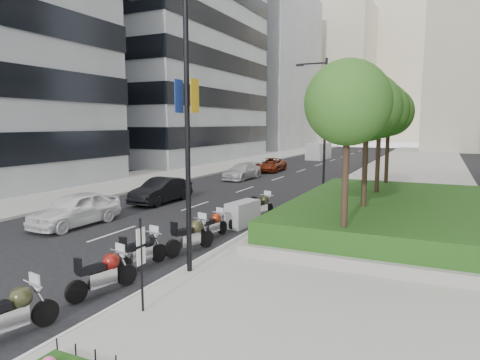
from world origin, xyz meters
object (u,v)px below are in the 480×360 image
Objects in this scene: motorcycle_2 at (142,250)px; car_c at (242,171)px; motorcycle_4 at (213,225)px; motorcycle_0 at (11,313)px; lamp_post_1 at (323,119)px; car_d at (271,165)px; parking_sign at (141,260)px; motorcycle_3 at (191,235)px; lamp_post_2 at (366,121)px; motorcycle_5 at (243,214)px; delivery_van at (318,152)px; lamp_post_0 at (183,114)px; car_b at (161,191)px; motorcycle_1 at (104,273)px; motorcycle_6 at (262,206)px; car_a at (75,209)px.

car_c is at bearing 25.71° from motorcycle_2.
motorcycle_0 is at bearing -173.33° from motorcycle_4.
lamp_post_1 reaches higher than car_c.
parking_sign is at bearing -78.50° from car_d.
motorcycle_3 reaches higher than motorcycle_4.
lamp_post_2 is 28.75m from motorcycle_5.
lamp_post_1 is at bearing 91.88° from parking_sign.
car_c is 0.87× the size of delivery_van.
car_c reaches higher than motorcycle_5.
car_d is at bearing 124.56° from lamp_post_1.
lamp_post_0 reaches higher than car_d.
car_b is at bearing 72.29° from motorcycle_5.
motorcycle_1 is at bearing -81.45° from car_d.
lamp_post_2 is 3.93× the size of motorcycle_0.
motorcycle_1 is (-1.25, -2.27, -4.46)m from lamp_post_0.
motorcycle_4 is at bearing -96.04° from lamp_post_1.
motorcycle_6 is at bearing 1.09° from motorcycle_4.
motorcycle_3 is 43.94m from delivery_van.
lamp_post_1 is at bearing 0.93° from motorcycle_6.
lamp_post_1 is 15.53m from motorcycle_3.
parking_sign is 33.15m from car_d.
parking_sign is 5.51m from motorcycle_3.
parking_sign is 11.90m from motorcycle_6.
lamp_post_1 is 22.63m from motorcycle_0.
motorcycle_1 is (-1.25, -37.27, -4.46)m from lamp_post_2.
lamp_post_1 is 4.05× the size of motorcycle_1.
delivery_van is at bearing 17.94° from motorcycle_6.
motorcycle_1 is at bearing 10.66° from motorcycle_0.
motorcycle_2 is at bearing -177.05° from motorcycle_6.
motorcycle_1 is 25.44m from car_c.
lamp_post_1 is 3.93× the size of motorcycle_0.
car_a is (-7.30, -5.32, 0.19)m from motorcycle_6.
lamp_post_2 reaches higher than motorcycle_0.
lamp_post_0 is 17.00m from lamp_post_1.
lamp_post_1 is 1.95× the size of car_a.
motorcycle_4 is (-0.23, 2.14, -0.09)m from motorcycle_3.
motorcycle_5 is 39.54m from delivery_van.
motorcycle_4 is 0.42× the size of car_d.
car_a is (-7.13, 1.28, 0.15)m from motorcycle_3.
lamp_post_0 reaches higher than car_b.
motorcycle_0 is at bearing -103.94° from lamp_post_0.
motorcycle_5 is (-1.04, -10.38, -4.48)m from lamp_post_1.
car_d is (-7.18, 22.31, 0.08)m from motorcycle_5.
motorcycle_3 is at bearing -3.97° from motorcycle_2.
motorcycle_3 reaches higher than motorcycle_0.
lamp_post_0 is 3.93× the size of motorcycle_0.
car_c is at bearing 29.61° from motorcycle_1.
car_d reaches higher than motorcycle_2.
motorcycle_1 is at bearing -59.60° from car_b.
lamp_post_2 is 15.87m from car_c.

